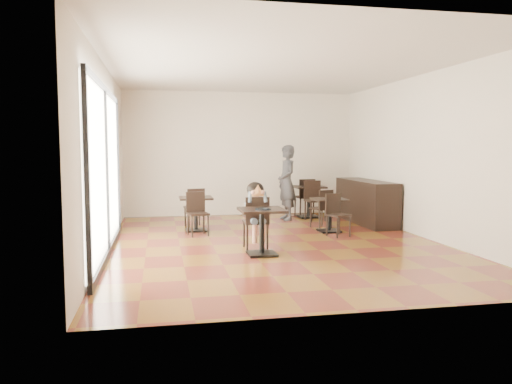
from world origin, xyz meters
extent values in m
cube|color=brown|center=(0.00, 0.00, 0.00)|extent=(6.00, 8.00, 0.01)
cube|color=silver|center=(0.00, 0.00, 3.20)|extent=(6.00, 8.00, 0.01)
cube|color=beige|center=(0.00, 4.00, 1.60)|extent=(6.00, 0.01, 3.20)
cube|color=beige|center=(0.00, -4.00, 1.60)|extent=(6.00, 0.01, 3.20)
cube|color=beige|center=(-3.00, 0.00, 1.60)|extent=(0.01, 8.00, 3.20)
cube|color=beige|center=(3.00, 0.00, 1.60)|extent=(0.01, 8.00, 3.20)
cube|color=white|center=(-2.97, -0.50, 1.40)|extent=(0.04, 4.50, 2.60)
cylinder|color=black|center=(-0.46, -1.08, 0.78)|extent=(0.26, 0.26, 0.02)
imported|color=#3C3C41|center=(0.94, 2.82, 0.91)|extent=(0.50, 0.70, 1.83)
cube|color=black|center=(2.65, 2.00, 0.50)|extent=(0.60, 2.40, 1.00)
camera|label=1|loc=(-2.09, -8.92, 1.78)|focal=35.00mm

